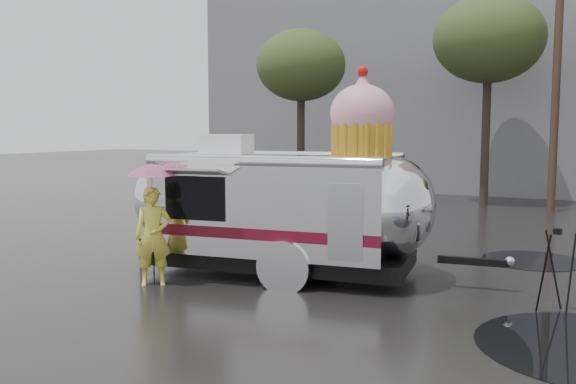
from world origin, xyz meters
The scene contains 10 objects.
ground centered at (0.00, 0.00, 0.00)m, with size 120.00×120.00×0.00m, color black.
grey_building centered at (-4.00, 24.00, 6.50)m, with size 22.00×12.00×13.00m, color slate.
utility_pole centered at (2.50, 14.00, 4.62)m, with size 1.60×0.28×9.00m.
tree_left centered at (-7.00, 13.00, 5.48)m, with size 3.64×3.64×6.95m.
tree_mid centered at (0.00, 15.00, 6.34)m, with size 4.20×4.20×8.03m.
barricade_row centered at (-5.55, 9.96, 0.52)m, with size 4.30×0.80×1.00m.
airstream_trailer centered at (-1.62, 1.18, 1.47)m, with size 7.75×3.59×4.20m.
person_left centered at (-3.39, -0.73, 0.93)m, with size 0.67×0.45×1.87m, color #E4E444.
umbrella_pink centered at (-3.39, -0.73, 1.93)m, with size 1.13×1.13×2.32m.
tripod centered at (3.46, 0.84, 0.79)m, with size 0.56×0.55×1.37m.
Camera 1 is at (4.01, -9.59, 2.92)m, focal length 38.00 mm.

